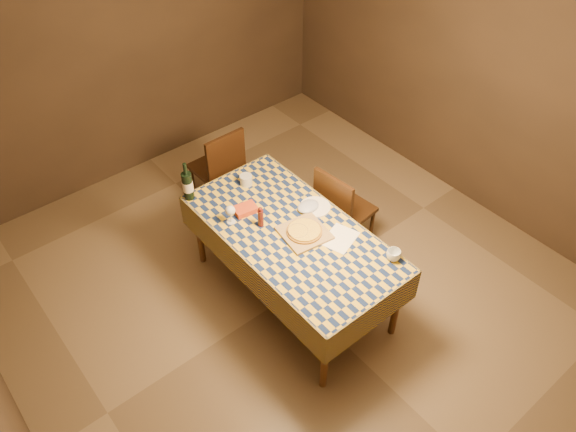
{
  "coord_description": "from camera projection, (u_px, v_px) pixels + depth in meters",
  "views": [
    {
      "loc": [
        -2.01,
        -2.39,
        3.87
      ],
      "look_at": [
        0.0,
        0.05,
        0.9
      ],
      "focal_mm": 35.0,
      "sensor_mm": 36.0,
      "label": 1
    }
  ],
  "objects": [
    {
      "name": "room",
      "position": [
        292.0,
        174.0,
        4.0
      ],
      "size": [
        5.0,
        5.1,
        2.7
      ],
      "color": "brown",
      "rests_on": "ground"
    },
    {
      "name": "flour_bag",
      "position": [
        308.0,
        206.0,
        4.57
      ],
      "size": [
        0.23,
        0.2,
        0.06
      ],
      "primitive_type": "ellipsoid",
      "rotation": [
        0.0,
        0.0,
        -0.34
      ],
      "color": "#9DA9C9",
      "rests_on": "dining_table"
    },
    {
      "name": "white_plate",
      "position": [
        315.0,
        207.0,
        4.6
      ],
      "size": [
        0.3,
        0.3,
        0.01
      ],
      "primitive_type": "cylinder",
      "rotation": [
        0.0,
        0.0,
        0.19
      ],
      "color": "white",
      "rests_on": "dining_table"
    },
    {
      "name": "tumbler",
      "position": [
        394.0,
        255.0,
        4.16
      ],
      "size": [
        0.14,
        0.14,
        0.09
      ],
      "primitive_type": "imported",
      "rotation": [
        0.0,
        0.0,
        -0.38
      ],
      "color": "silver",
      "rests_on": "dining_table"
    },
    {
      "name": "cutting_board",
      "position": [
        304.0,
        233.0,
        4.37
      ],
      "size": [
        0.39,
        0.39,
        0.02
      ],
      "primitive_type": "cube",
      "rotation": [
        0.0,
        0.0,
        -0.14
      ],
      "color": "#997B48",
      "rests_on": "dining_table"
    },
    {
      "name": "chair_right",
      "position": [
        340.0,
        208.0,
        4.96
      ],
      "size": [
        0.47,
        0.46,
        0.93
      ],
      "color": "black",
      "rests_on": "ground"
    },
    {
      "name": "takeout_container",
      "position": [
        245.0,
        209.0,
        4.55
      ],
      "size": [
        0.2,
        0.16,
        0.05
      ],
      "primitive_type": "cube",
      "rotation": [
        0.0,
        0.0,
        -0.16
      ],
      "color": "#B83B18",
      "rests_on": "dining_table"
    },
    {
      "name": "wine_bottle",
      "position": [
        188.0,
        185.0,
        4.6
      ],
      "size": [
        0.11,
        0.11,
        0.36
      ],
      "color": "black",
      "rests_on": "dining_table"
    },
    {
      "name": "pizza",
      "position": [
        304.0,
        231.0,
        4.36
      ],
      "size": [
        0.37,
        0.37,
        0.03
      ],
      "color": "#8C5B17",
      "rests_on": "cutting_board"
    },
    {
      "name": "dining_table",
      "position": [
        292.0,
        238.0,
        4.45
      ],
      "size": [
        0.94,
        1.84,
        0.77
      ],
      "color": "brown",
      "rests_on": "ground"
    },
    {
      "name": "flour_patch",
      "position": [
        340.0,
        238.0,
        4.34
      ],
      "size": [
        0.33,
        0.29,
        0.0
      ],
      "primitive_type": "cube",
      "rotation": [
        0.0,
        0.0,
        0.32
      ],
      "color": "white",
      "rests_on": "dining_table"
    },
    {
      "name": "pepper_mill",
      "position": [
        261.0,
        217.0,
        4.39
      ],
      "size": [
        0.06,
        0.06,
        0.19
      ],
      "color": "#481310",
      "rests_on": "dining_table"
    },
    {
      "name": "wine_glass",
      "position": [
        230.0,
        211.0,
        4.4
      ],
      "size": [
        0.09,
        0.09,
        0.17
      ],
      "color": "silver",
      "rests_on": "dining_table"
    },
    {
      "name": "bowl",
      "position": [
        298.0,
        233.0,
        4.35
      ],
      "size": [
        0.16,
        0.16,
        0.05
      ],
      "primitive_type": "imported",
      "rotation": [
        0.0,
        0.0,
        -0.0
      ],
      "color": "#5D444E",
      "rests_on": "dining_table"
    },
    {
      "name": "chair_far",
      "position": [
        220.0,
        166.0,
        5.41
      ],
      "size": [
        0.43,
        0.43,
        0.93
      ],
      "color": "black",
      "rests_on": "ground"
    },
    {
      "name": "deli_tub",
      "position": [
        246.0,
        180.0,
        4.79
      ],
      "size": [
        0.12,
        0.12,
        0.09
      ],
      "primitive_type": "cylinder",
      "rotation": [
        0.0,
        0.0,
        0.11
      ],
      "color": "#B9BEC0",
      "rests_on": "dining_table"
    }
  ]
}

